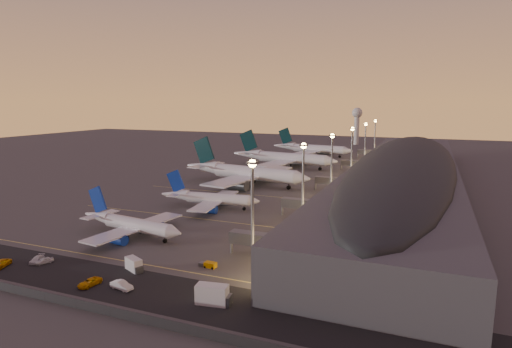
% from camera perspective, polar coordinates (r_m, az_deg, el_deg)
% --- Properties ---
extents(ground, '(700.00, 700.00, 0.00)m').
position_cam_1_polar(ground, '(148.30, -7.36, -5.34)').
color(ground, '#484542').
extents(airliner_narrow_south, '(37.60, 33.84, 13.42)m').
position_cam_1_polar(airliner_narrow_south, '(128.68, -16.44, -6.41)').
color(airliner_narrow_south, silver).
rests_on(airliner_narrow_south, ground).
extents(airliner_narrow_north, '(38.02, 34.16, 13.57)m').
position_cam_1_polar(airliner_narrow_north, '(155.86, -6.22, -3.25)').
color(airliner_narrow_north, silver).
rests_on(airliner_narrow_north, ground).
extents(airliner_wide_near, '(66.89, 61.60, 21.43)m').
position_cam_1_polar(airliner_wide_near, '(198.30, -1.59, 0.19)').
color(airliner_wide_near, silver).
rests_on(airliner_wide_near, ground).
extents(airliner_wide_mid, '(66.83, 61.36, 21.38)m').
position_cam_1_polar(airliner_wide_mid, '(249.90, 3.61, 2.16)').
color(airliner_wide_mid, silver).
rests_on(airliner_wide_mid, ground).
extents(airliner_wide_far, '(60.31, 55.56, 19.33)m').
position_cam_1_polar(airliner_wide_far, '(305.00, 7.43, 3.37)').
color(airliner_wide_far, silver).
rests_on(airliner_wide_far, ground).
extents(terminal_building, '(56.35, 255.00, 17.46)m').
position_cam_1_polar(terminal_building, '(199.10, 19.29, 0.64)').
color(terminal_building, '#46464B').
rests_on(terminal_building, ground).
extents(light_masts, '(2.20, 217.20, 25.90)m').
position_cam_1_polar(light_masts, '(193.60, 11.66, 3.36)').
color(light_masts, slate).
rests_on(light_masts, ground).
extents(radar_tower, '(9.00, 9.00, 32.50)m').
position_cam_1_polar(radar_tower, '(389.42, 13.31, 7.05)').
color(radar_tower, silver).
rests_on(radar_tower, ground).
extents(service_lane, '(260.00, 16.00, 0.01)m').
position_cam_1_polar(service_lane, '(105.92, -22.84, -12.30)').
color(service_lane, black).
rests_on(service_lane, ground).
extents(lane_markings, '(90.00, 180.36, 0.00)m').
position_cam_1_polar(lane_markings, '(183.11, -1.17, -2.36)').
color(lane_markings, '#D8C659').
rests_on(lane_markings, ground).
extents(fence, '(124.00, 0.12, 2.00)m').
position_cam_1_polar(fence, '(98.24, -27.96, -13.82)').
color(fence, '#2D2D30').
rests_on(fence, ground).
extents(baggage_tug_a, '(4.27, 2.01, 1.25)m').
position_cam_1_polar(baggage_tug_a, '(102.67, -6.38, -11.93)').
color(baggage_tug_a, orange).
rests_on(baggage_tug_a, ground).
extents(baggage_tug_b, '(3.48, 1.59, 1.03)m').
position_cam_1_polar(baggage_tug_b, '(116.67, 2.79, -9.23)').
color(baggage_tug_b, orange).
rests_on(baggage_tug_b, ground).
extents(catering_truck_a, '(5.57, 4.00, 2.93)m').
position_cam_1_polar(catering_truck_a, '(103.64, -15.92, -11.57)').
color(catering_truck_a, silver).
rests_on(catering_truck_a, ground).
extents(catering_truck_b, '(7.06, 3.57, 3.79)m').
position_cam_1_polar(catering_truck_b, '(85.10, -5.64, -15.79)').
color(catering_truck_b, silver).
rests_on(catering_truck_b, ground).
extents(service_van_a, '(3.21, 4.48, 1.42)m').
position_cam_1_polar(service_van_a, '(115.78, -26.41, -10.31)').
color(service_van_a, silver).
rests_on(service_van_a, ground).
extents(service_van_b, '(4.37, 6.30, 1.60)m').
position_cam_1_polar(service_van_b, '(118.11, -30.96, -10.25)').
color(service_van_b, orange).
rests_on(service_van_b, ground).
extents(service_van_c, '(3.39, 5.06, 1.36)m').
position_cam_1_polar(service_van_c, '(117.52, -27.19, -10.09)').
color(service_van_c, silver).
rests_on(service_van_c, ground).
extents(service_van_d, '(2.96, 5.50, 1.47)m').
position_cam_1_polar(service_van_d, '(98.96, -21.30, -13.32)').
color(service_van_d, orange).
rests_on(service_van_d, ground).
extents(service_van_e, '(5.46, 2.66, 1.72)m').
position_cam_1_polar(service_van_e, '(95.12, -17.48, -13.97)').
color(service_van_e, silver).
rests_on(service_van_e, ground).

